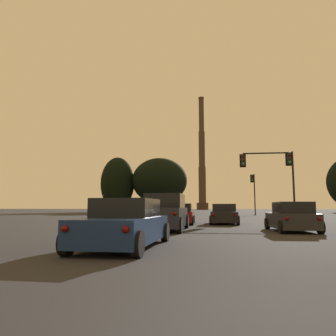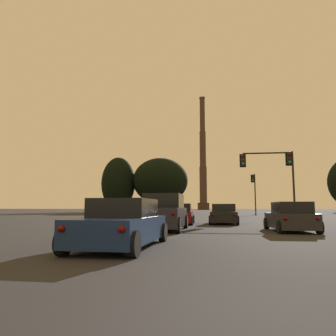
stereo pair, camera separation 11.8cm
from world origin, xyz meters
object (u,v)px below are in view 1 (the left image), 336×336
(sedan_center_lane_front, at_px, (224,214))
(traffic_light_overhead_right, at_px, (275,168))
(suv_left_lane_second, at_px, (165,213))
(hatchback_left_lane_front, at_px, (181,215))
(traffic_light_far_right, at_px, (254,188))
(smokestack, at_px, (202,165))
(hatchback_right_lane_second, at_px, (291,218))
(sedan_left_lane_third, at_px, (125,224))

(sedan_center_lane_front, bearing_deg, traffic_light_overhead_right, 54.76)
(suv_left_lane_second, xyz_separation_m, hatchback_left_lane_front, (0.18, 6.36, -0.23))
(traffic_light_far_right, bearing_deg, hatchback_left_lane_front, -106.60)
(smokestack, bearing_deg, hatchback_right_lane_second, -86.75)
(hatchback_right_lane_second, bearing_deg, smokestack, 91.60)
(smokestack, bearing_deg, traffic_light_far_right, -84.55)
(smokestack, bearing_deg, sedan_center_lane_front, -87.74)
(sedan_left_lane_third, height_order, hatchback_left_lane_front, hatchback_left_lane_front)
(hatchback_left_lane_front, height_order, smokestack, smokestack)
(sedan_left_lane_third, bearing_deg, suv_left_lane_second, 90.34)
(hatchback_left_lane_front, bearing_deg, smokestack, 89.54)
(suv_left_lane_second, bearing_deg, traffic_light_overhead_right, 59.68)
(sedan_center_lane_front, bearing_deg, sedan_left_lane_third, -101.23)
(hatchback_left_lane_front, bearing_deg, traffic_light_far_right, 71.87)
(hatchback_left_lane_front, relative_size, hatchback_right_lane_second, 1.00)
(hatchback_right_lane_second, relative_size, traffic_light_far_right, 0.65)
(traffic_light_far_right, bearing_deg, smokestack, 95.45)
(suv_left_lane_second, height_order, hatchback_left_lane_front, suv_left_lane_second)
(hatchback_right_lane_second, xyz_separation_m, traffic_light_far_right, (2.61, 35.38, 3.50))
(hatchback_left_lane_front, xyz_separation_m, sedan_center_lane_front, (3.08, 1.01, 0.00))
(suv_left_lane_second, bearing_deg, hatchback_left_lane_front, 88.59)
(sedan_center_lane_front, xyz_separation_m, smokestack, (-5.82, 147.83, 22.99))
(hatchback_left_lane_front, height_order, traffic_light_far_right, traffic_light_far_right)
(traffic_light_far_right, distance_m, smokestack, 121.85)
(hatchback_right_lane_second, bearing_deg, sedan_center_lane_front, 110.68)
(hatchback_right_lane_second, height_order, sedan_center_lane_front, hatchback_right_lane_second)
(hatchback_left_lane_front, height_order, hatchback_right_lane_second, same)
(hatchback_right_lane_second, xyz_separation_m, smokestack, (-8.82, 155.12, 22.99))
(suv_left_lane_second, height_order, traffic_light_overhead_right, traffic_light_overhead_right)
(hatchback_right_lane_second, bearing_deg, traffic_light_overhead_right, 80.37)
(hatchback_left_lane_front, distance_m, traffic_light_far_right, 30.56)
(traffic_light_overhead_right, bearing_deg, hatchback_left_lane_front, -136.85)
(sedan_center_lane_front, relative_size, traffic_light_far_right, 0.75)
(suv_left_lane_second, height_order, hatchback_right_lane_second, suv_left_lane_second)
(sedan_center_lane_front, relative_size, smokestack, 0.08)
(suv_left_lane_second, xyz_separation_m, hatchback_right_lane_second, (6.25, 0.08, -0.23))
(traffic_light_overhead_right, bearing_deg, smokestack, 94.35)
(sedan_center_lane_front, distance_m, traffic_light_overhead_right, 9.12)
(sedan_center_lane_front, bearing_deg, traffic_light_far_right, 80.67)
(hatchback_right_lane_second, height_order, smokestack, smokestack)
(hatchback_right_lane_second, distance_m, smokestack, 157.06)
(hatchback_left_lane_front, distance_m, hatchback_right_lane_second, 8.74)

